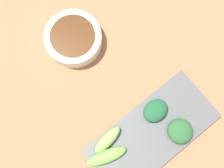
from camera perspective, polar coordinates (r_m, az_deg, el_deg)
tabletop at (r=0.73m, az=1.99°, el=-1.90°), size 2.10×2.10×0.02m
sauce_bowl at (r=0.74m, az=-7.30°, el=8.49°), size 0.14×0.14×0.04m
serving_plate at (r=0.71m, az=7.56°, el=-9.25°), size 0.14×0.30×0.01m
broccoli_leafy_0 at (r=0.70m, az=8.22°, el=-5.02°), size 0.05×0.06×0.02m
broccoli_stalk_1 at (r=0.69m, az=-0.85°, el=-10.51°), size 0.04×0.08×0.03m
broccoli_leafy_2 at (r=0.70m, az=12.77°, el=-8.70°), size 0.07×0.06×0.03m
broccoli_stalk_3 at (r=0.69m, az=-1.03°, el=-13.54°), size 0.06×0.10×0.02m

